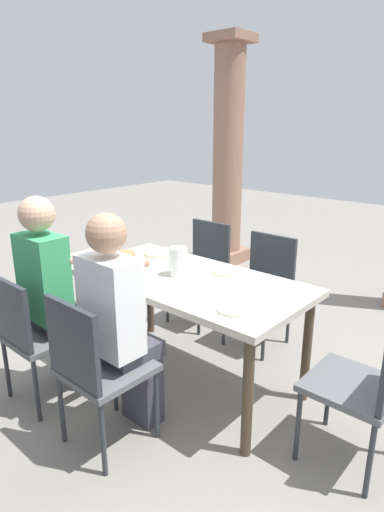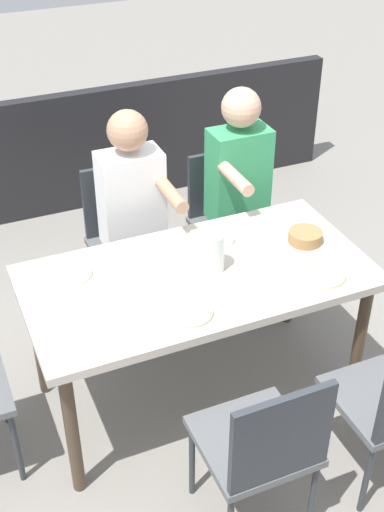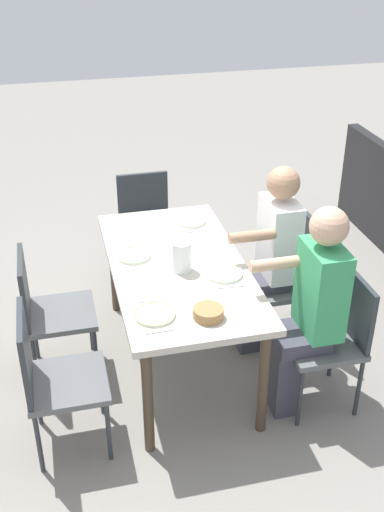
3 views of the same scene
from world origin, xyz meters
The scene contains 22 objects.
ground_plane centered at (0.00, 0.00, 0.00)m, with size 16.00×16.00×0.00m, color gray.
dining_table centered at (0.00, 0.00, 0.70)m, with size 1.63×0.83×0.78m.
chair_west_south centered at (-0.57, -0.84, 0.51)m, with size 0.44×0.44×0.88m.
chair_mid_north centered at (0.08, 0.84, 0.53)m, with size 0.44×0.44×0.90m.
chair_mid_south centered at (0.08, -0.84, 0.53)m, with size 0.44×0.44×0.92m.
diner_woman_green centered at (0.08, -0.64, 0.72)m, with size 0.35×0.50×1.33m.
diner_man_white centered at (-0.56, -0.66, 0.73)m, with size 0.35×0.50×1.35m.
patio_railing centered at (0.00, -2.18, 0.45)m, with size 4.03×0.10×0.90m, color black.
plate_0 centered at (-0.52, 0.24, 0.79)m, with size 0.23×0.23×0.02m.
fork_0 centered at (-0.67, 0.24, 0.78)m, with size 0.02×0.17×0.01m, color silver.
spoon_0 centered at (-0.37, 0.24, 0.78)m, with size 0.02×0.17×0.01m, color silver.
plate_1 centered at (-0.18, -0.25, 0.79)m, with size 0.24×0.24×0.02m.
fork_1 centered at (-0.33, -0.25, 0.78)m, with size 0.02×0.17×0.01m, color silver.
spoon_1 centered at (-0.03, -0.25, 0.78)m, with size 0.02×0.17×0.01m, color silver.
plate_2 centered at (0.16, 0.26, 0.79)m, with size 0.22×0.22×0.02m.
fork_2 centered at (0.01, 0.26, 0.78)m, with size 0.02×0.17×0.01m, color silver.
spoon_2 centered at (0.31, 0.26, 0.78)m, with size 0.02×0.17×0.01m, color silver.
plate_3 centered at (0.56, -0.22, 0.79)m, with size 0.21×0.21×0.02m.
fork_3 centered at (0.41, -0.22, 0.78)m, with size 0.02×0.17×0.01m, color silver.
spoon_3 centered at (0.71, -0.22, 0.78)m, with size 0.02×0.17×0.01m, color silver.
water_pitcher centered at (-0.07, -0.01, 0.86)m, with size 0.12×0.12×0.19m.
bread_basket centered at (-0.60, -0.04, 0.81)m, with size 0.17×0.17×0.06m, color #9E7547.
Camera 2 is at (1.05, 2.37, 2.64)m, focal length 47.82 mm.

